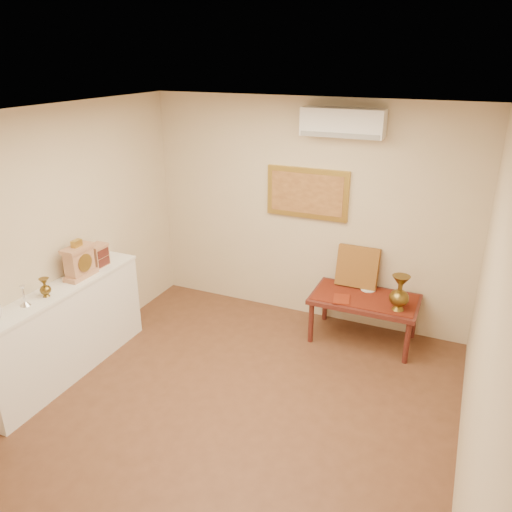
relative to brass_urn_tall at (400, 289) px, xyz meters
The scene contains 18 objects.
floor 2.27m from the brass_urn_tall, 125.69° to the right, with size 4.50×4.50×0.00m, color brown.
ceiling 2.85m from the brass_urn_tall, 125.69° to the right, with size 4.50×4.50×0.00m, color silver.
wall_back 1.45m from the brass_urn_tall, 156.98° to the left, with size 4.00×0.02×2.70m, color beige.
wall_left 3.71m from the brass_urn_tall, 151.97° to the right, with size 0.02×4.50×2.70m, color beige.
wall_right 1.96m from the brass_urn_tall, 66.16° to the right, with size 0.02×4.50×2.70m, color beige.
candlestick 3.75m from the brass_urn_tall, 145.30° to the right, with size 0.10×0.10×0.20m, color silver, non-canonical shape.
brass_urn_small 3.60m from the brass_urn_tall, 147.87° to the right, with size 0.11×0.11×0.24m, color brown, non-canonical shape.
table_cloth 0.49m from the brass_urn_tall, 158.10° to the left, with size 1.14×0.59×0.01m, color maroon.
brass_urn_tall is the anchor object (origin of this frame).
plate 0.58m from the brass_urn_tall, 138.07° to the left, with size 0.18×0.18×0.01m, color white.
menu 0.66m from the brass_urn_tall, behind, with size 0.18×0.25×0.01m, color maroon.
cushion 0.69m from the brass_urn_tall, 143.14° to the left, with size 0.49×0.10×0.49m, color maroon.
display_ledge 3.53m from the brass_urn_tall, 150.63° to the right, with size 0.37×2.02×0.98m.
mantel_clock 3.38m from the brass_urn_tall, 154.88° to the right, with size 0.17×0.36×0.41m.
wooden_chest 3.28m from the brass_urn_tall, 160.10° to the right, with size 0.16×0.21×0.24m.
low_table 0.52m from the brass_urn_tall, 158.10° to the left, with size 1.20×0.70×0.55m.
painting 1.56m from the brass_urn_tall, 158.05° to the left, with size 1.00×0.06×0.60m.
ac_unit 1.89m from the brass_urn_tall, 154.80° to the left, with size 0.90×0.25×0.30m.
Camera 1 is at (1.76, -3.29, 3.14)m, focal length 35.00 mm.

